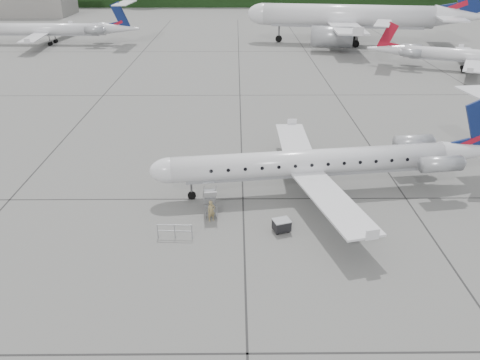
{
  "coord_description": "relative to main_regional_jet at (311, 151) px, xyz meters",
  "views": [
    {
      "loc": [
        -4.33,
        -27.03,
        16.69
      ],
      "look_at": [
        -4.09,
        1.92,
        2.3
      ],
      "focal_mm": 35.0,
      "sensor_mm": 36.0,
      "label": 1
    }
  ],
  "objects": [
    {
      "name": "bg_narrowbody",
      "position": [
        15.46,
        61.1,
        3.85
      ],
      "size": [
        44.7,
        35.55,
        14.46
      ],
      "primitive_type": null,
      "rotation": [
        0.0,
        0.0,
        -0.17
      ],
      "color": "silver",
      "rests_on": "ground"
    },
    {
      "name": "bg_regional_left",
      "position": [
        -41.93,
        61.36,
        0.5
      ],
      "size": [
        30.14,
        22.08,
        7.76
      ],
      "primitive_type": null,
      "rotation": [
        0.0,
        0.0,
        -0.03
      ],
      "color": "silver",
      "rests_on": "ground"
    },
    {
      "name": "baggage_cart",
      "position": [
        -2.54,
        -5.61,
        -2.92
      ],
      "size": [
        1.26,
        1.14,
        0.91
      ],
      "primitive_type": null,
      "rotation": [
        0.0,
        0.0,
        0.32
      ],
      "color": "black",
      "rests_on": "ground"
    },
    {
      "name": "passenger",
      "position": [
        -7.19,
        -4.23,
        -2.62
      ],
      "size": [
        0.65,
        0.57,
        1.51
      ],
      "primitive_type": "imported",
      "rotation": [
        0.0,
        0.0,
        0.46
      ],
      "color": "olive",
      "rests_on": "ground"
    },
    {
      "name": "main_regional_jet",
      "position": [
        0.0,
        0.0,
        0.0
      ],
      "size": [
        28.59,
        22.24,
        6.76
      ],
      "primitive_type": null,
      "rotation": [
        0.0,
        0.0,
        0.13
      ],
      "color": "silver",
      "rests_on": "ground"
    },
    {
      "name": "ground",
      "position": [
        -1.14,
        -4.57,
        -3.38
      ],
      "size": [
        320.0,
        320.0,
        0.0
      ],
      "primitive_type": "plane",
      "color": "slate",
      "rests_on": "ground"
    },
    {
      "name": "airstair",
      "position": [
        -7.34,
        -3.03,
        -2.32
      ],
      "size": [
        1.12,
        2.21,
        2.12
      ],
      "primitive_type": null,
      "rotation": [
        0.0,
        0.0,
        0.13
      ],
      "color": "silver",
      "rests_on": "ground"
    },
    {
      "name": "safety_railing",
      "position": [
        -9.42,
        -6.39,
        -2.88
      ],
      "size": [
        2.2,
        0.19,
        1.0
      ],
      "primitive_type": null,
      "rotation": [
        0.0,
        0.0,
        -0.05
      ],
      "color": "gray",
      "rests_on": "ground"
    },
    {
      "name": "bg_regional_right",
      "position": [
        29.68,
        38.54,
        -0.1
      ],
      "size": [
        29.64,
        25.46,
        6.56
      ],
      "primitive_type": null,
      "rotation": [
        0.0,
        0.0,
        2.79
      ],
      "color": "silver",
      "rests_on": "ground"
    }
  ]
}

